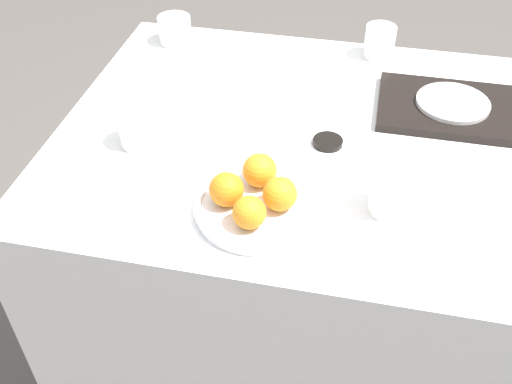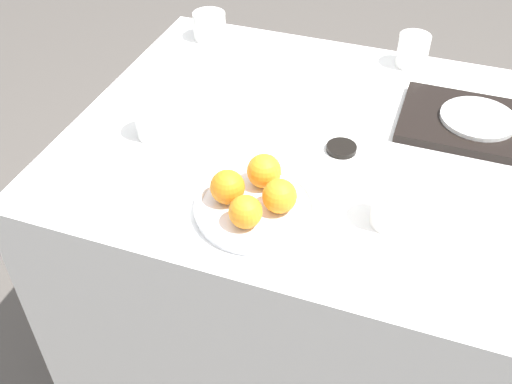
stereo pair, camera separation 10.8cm
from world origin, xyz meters
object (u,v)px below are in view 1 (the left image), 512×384
fruit_platter (256,207)px  cup_3 (380,42)px  side_plate (453,103)px  orange_1 (280,194)px  orange_2 (226,189)px  soy_dish (328,142)px  cup_2 (137,128)px  napkin (237,115)px  orange_0 (249,213)px  serving_tray (451,108)px  cup_0 (175,29)px  orange_3 (260,170)px  cup_1 (390,194)px

fruit_platter → cup_3: 0.68m
side_plate → cup_3: 0.29m
orange_1 → orange_2: size_ratio=0.99×
orange_1 → soy_dish: (0.06, 0.23, -0.04)m
cup_2 → cup_3: bearing=45.9°
napkin → soy_dish: soy_dish is taller
cup_3 → napkin: 0.46m
orange_0 → side_plate: bearing=52.0°
orange_2 → soy_dish: size_ratio=1.02×
serving_tray → napkin: serving_tray is taller
orange_2 → serving_tray: bearing=45.0°
side_plate → soy_dish: size_ratio=2.57×
orange_1 → serving_tray: bearing=51.9°
orange_1 → cup_0: (-0.40, 0.61, -0.01)m
orange_1 → cup_2: size_ratio=0.78×
side_plate → cup_3: (-0.18, 0.23, 0.02)m
orange_1 → napkin: size_ratio=0.55×
orange_1 → cup_2: (-0.33, 0.15, -0.01)m
fruit_platter → cup_2: (-0.29, 0.16, 0.03)m
side_plate → cup_0: (-0.72, 0.20, 0.01)m
orange_3 → napkin: orange_3 is taller
orange_1 → napkin: bearing=117.2°
orange_3 → napkin: bearing=113.3°
orange_0 → napkin: 0.37m
cup_1 → cup_3: size_ratio=1.01×
orange_1 → orange_3: 0.08m
soy_dish → fruit_platter: bearing=-113.9°
orange_1 → orange_2: same height
soy_dish → orange_0: bearing=-110.3°
orange_1 → orange_0: bearing=-127.4°
orange_0 → serving_tray: orange_0 is taller
orange_0 → cup_0: (-0.35, 0.67, -0.01)m
orange_2 → side_plate: orange_2 is taller
orange_0 → orange_3: (-0.01, 0.12, 0.00)m
orange_2 → cup_2: cup_2 is taller
napkin → fruit_platter: bearing=-70.2°
cup_0 → cup_3: bearing=3.5°
cup_1 → orange_0: bearing=-155.9°
cup_3 → soy_dish: bearing=-101.3°
orange_1 → orange_3: size_ratio=0.97×
orange_1 → serving_tray: 0.53m
orange_3 → cup_1: bearing=-1.7°
serving_tray → soy_dish: bearing=-145.2°
orange_3 → serving_tray: 0.52m
cup_2 → serving_tray: bearing=21.7°
orange_2 → napkin: 0.31m
cup_3 → napkin: (-0.30, -0.35, -0.04)m
fruit_platter → soy_dish: size_ratio=3.62×
orange_3 → napkin: 0.26m
cup_2 → side_plate: bearing=21.7°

